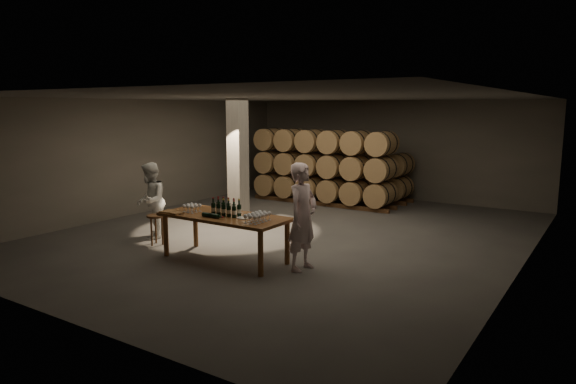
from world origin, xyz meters
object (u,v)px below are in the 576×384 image
Objects in this scene: notebook_near at (176,213)px; person_woman at (150,201)px; bottle_cluster at (226,209)px; tasting_table at (224,220)px; person_man at (303,217)px; stool at (156,220)px; plate at (244,218)px.

notebook_near is 0.14× the size of person_woman.
bottle_cluster is 0.35× the size of person_woman.
tasting_table is at bearing 42.48° from person_woman.
person_woman is (-4.11, 0.08, -0.12)m from person_man.
stool is 0.33× the size of person_man.
tasting_table is 0.99m from notebook_near.
notebook_near is at bearing -163.65° from plate.
tasting_table is 1.31× the size of person_man.
notebook_near reaches higher than plate.
bottle_cluster is 0.45m from plate.
bottle_cluster is at bearing 42.48° from person_woman.
person_man is (3.58, 0.26, 0.45)m from stool.
plate is (0.43, -0.01, -0.11)m from bottle_cluster.
person_man reaches higher than bottle_cluster.
person_man is (1.53, 0.33, -0.03)m from bottle_cluster.
tasting_table is 2.01m from stool.
person_man is (2.48, 0.75, 0.08)m from notebook_near.
plate is 3.05m from person_woman.
tasting_table is 2.56m from person_woman.
plate reaches higher than tasting_table.
bottle_cluster is at bearing -9.08° from tasting_table.
notebook_near is (-0.89, -0.42, 0.12)m from tasting_table.
bottle_cluster is 2.10m from stool.
tasting_table is 0.50m from plate.
plate is 1.44m from notebook_near.
bottle_cluster is 0.91× the size of stool.
person_man reaches higher than notebook_near.
stool is at bearing 18.97° from person_woman.
stool is at bearing 178.19° from tasting_table.
person_woman reaches higher than stool.
notebook_near is at bearing 109.77° from person_man.
notebook_near is 1.84m from person_woman.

